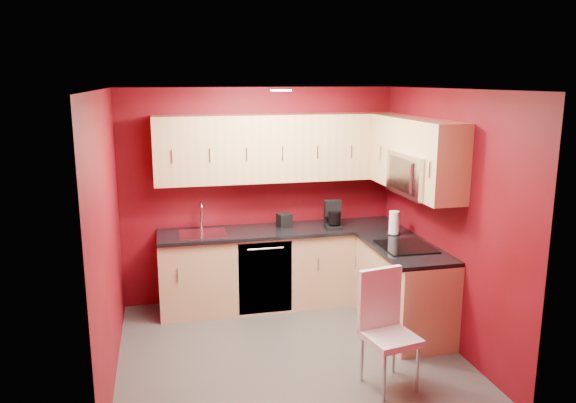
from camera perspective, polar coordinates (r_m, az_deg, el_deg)
name	(u,v)px	position (r m, az deg, el deg)	size (l,w,h in m)	color
floor	(288,352)	(5.63, 0.03, -15.00)	(3.20, 3.20, 0.00)	#43413E
ceiling	(288,89)	(5.01, 0.03, 11.34)	(3.20, 3.20, 0.00)	white
wall_back	(260,195)	(6.61, -2.91, 0.65)	(3.20, 3.20, 0.00)	maroon
wall_front	(339,283)	(3.80, 5.19, -8.29)	(3.20, 3.20, 0.00)	maroon
wall_left	(107,238)	(5.08, -17.88, -3.54)	(3.00, 3.00, 0.00)	maroon
wall_right	(446,218)	(5.75, 15.77, -1.59)	(3.00, 3.00, 0.00)	maroon
base_cabinets_back	(282,268)	(6.58, -0.64, -6.75)	(2.80, 0.60, 0.87)	tan
base_cabinets_right	(404,289)	(6.07, 11.66, -8.71)	(0.60, 1.30, 0.87)	tan
countertop_back	(282,230)	(6.43, -0.62, -2.96)	(2.80, 0.63, 0.04)	black
countertop_right	(405,248)	(5.90, 11.78, -4.64)	(0.63, 1.27, 0.04)	black
upper_cabinets_back	(279,148)	(6.39, -0.91, 5.48)	(2.80, 0.35, 0.75)	tan
upper_cabinets_right	(413,149)	(5.94, 12.61, 5.27)	(0.35, 1.55, 0.75)	tan
microwave	(420,174)	(5.75, 13.25, 2.72)	(0.42, 0.76, 0.42)	silver
cooktop	(406,247)	(5.86, 11.89, -4.51)	(0.50, 0.55, 0.01)	black
sink	(203,230)	(6.31, -8.67, -2.90)	(0.52, 0.42, 0.35)	silver
dishwasher_front	(265,278)	(6.27, -2.32, -7.76)	(0.60, 0.02, 0.82)	black
downlight	(281,90)	(5.30, -0.72, 11.23)	(0.20, 0.20, 0.01)	white
coffee_maker	(334,215)	(6.47, 4.66, -1.33)	(0.19, 0.25, 0.31)	black
napkin_holder	(284,220)	(6.48, -0.38, -1.94)	(0.15, 0.15, 0.16)	black
paper_towel	(394,223)	(6.28, 10.72, -2.15)	(0.15, 0.15, 0.26)	white
dining_chair	(391,332)	(4.93, 10.38, -12.88)	(0.41, 0.43, 1.01)	silver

